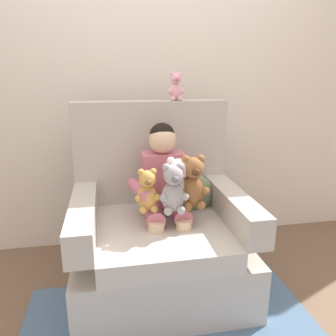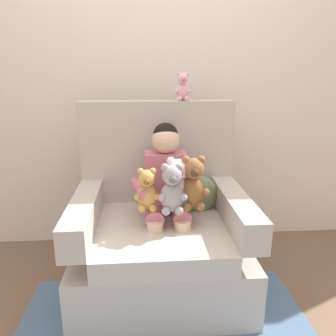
# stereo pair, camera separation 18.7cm
# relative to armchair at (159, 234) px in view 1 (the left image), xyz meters

# --- Properties ---
(ground_plane) EXTENTS (8.00, 8.00, 0.00)m
(ground_plane) POSITION_rel_armchair_xyz_m (0.00, -0.06, -0.35)
(ground_plane) COLOR brown
(back_wall) EXTENTS (6.00, 0.10, 2.60)m
(back_wall) POSITION_rel_armchair_xyz_m (0.00, 0.68, 0.95)
(back_wall) COLOR silver
(back_wall) RESTS_ON ground
(armchair) EXTENTS (1.03, 0.90, 1.16)m
(armchair) POSITION_rel_armchair_xyz_m (0.00, 0.00, 0.00)
(armchair) COLOR #BCB7AD
(armchair) RESTS_ON ground
(seated_child) EXTENTS (0.45, 0.39, 0.82)m
(seated_child) POSITION_rel_armchair_xyz_m (0.04, 0.01, 0.33)
(seated_child) COLOR #C66B7F
(seated_child) RESTS_ON armchair
(plush_white) EXTENTS (0.18, 0.15, 0.31)m
(plush_white) POSITION_rel_armchair_xyz_m (0.10, -0.11, 0.37)
(plush_white) COLOR white
(plush_white) RESTS_ON armchair
(plush_brown) EXTENTS (0.19, 0.15, 0.32)m
(plush_brown) POSITION_rel_armchair_xyz_m (0.18, -0.13, 0.37)
(plush_brown) COLOR brown
(plush_brown) RESTS_ON armchair
(plush_honey) EXTENTS (0.15, 0.12, 0.25)m
(plush_honey) POSITION_rel_armchair_xyz_m (-0.08, -0.13, 0.34)
(plush_honey) COLOR gold
(plush_honey) RESTS_ON armchair
(plush_grey) EXTENTS (0.17, 0.14, 0.29)m
(plush_grey) POSITION_rel_armchair_xyz_m (0.06, -0.18, 0.36)
(plush_grey) COLOR #9E9EA3
(plush_grey) RESTS_ON armchair
(plush_pink_on_backrest) EXTENTS (0.11, 0.09, 0.19)m
(plush_pink_on_backrest) POSITION_rel_armchair_xyz_m (0.17, 0.32, 0.89)
(plush_pink_on_backrest) COLOR #EAA8BC
(plush_pink_on_backrest) RESTS_ON armchair
(throw_pillow) EXTENTS (0.26, 0.13, 0.26)m
(throw_pillow) POSITION_rel_armchair_xyz_m (0.26, 0.11, 0.22)
(throw_pillow) COLOR slate
(throw_pillow) RESTS_ON armchair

